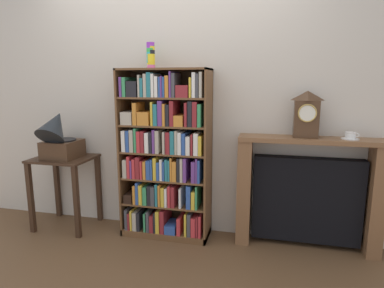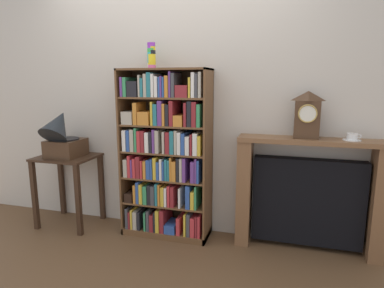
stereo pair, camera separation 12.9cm
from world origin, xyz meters
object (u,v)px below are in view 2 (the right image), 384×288
object	(u,v)px
gramophone	(62,135)
fireplace_mantel	(307,196)
cup_stack	(152,56)
mantel_clock	(307,115)
bookshelf	(165,157)
side_table_left	(68,174)
teacup_with_saucer	(352,137)

from	to	relation	value
gramophone	fireplace_mantel	world-z (taller)	gramophone
cup_stack	mantel_clock	world-z (taller)	cup_stack
bookshelf	side_table_left	xyz separation A→B (m)	(-1.04, -0.06, -0.23)
cup_stack	fireplace_mantel	xyz separation A→B (m)	(1.41, 0.04, -1.20)
teacup_with_saucer	cup_stack	bearing A→B (deg)	-179.24
fireplace_mantel	mantel_clock	world-z (taller)	mantel_clock
side_table_left	gramophone	size ratio (longest dim) A/B	1.37
side_table_left	teacup_with_saucer	world-z (taller)	teacup_with_saucer
side_table_left	teacup_with_saucer	bearing A→B (deg)	2.43
cup_stack	side_table_left	size ratio (longest dim) A/B	0.32
bookshelf	gramophone	bearing A→B (deg)	-173.96
bookshelf	side_table_left	size ratio (longest dim) A/B	2.18
fireplace_mantel	teacup_with_saucer	world-z (taller)	teacup_with_saucer
gramophone	mantel_clock	world-z (taller)	mantel_clock
cup_stack	side_table_left	bearing A→B (deg)	-174.46
bookshelf	teacup_with_saucer	size ratio (longest dim) A/B	11.09
bookshelf	teacup_with_saucer	xyz separation A→B (m)	(1.59, 0.05, 0.25)
side_table_left	bookshelf	bearing A→B (deg)	3.34
bookshelf	mantel_clock	world-z (taller)	bookshelf
cup_stack	gramophone	bearing A→B (deg)	-171.40
side_table_left	teacup_with_saucer	xyz separation A→B (m)	(2.63, 0.11, 0.48)
fireplace_mantel	teacup_with_saucer	xyz separation A→B (m)	(0.31, -0.02, 0.53)
cup_stack	fireplace_mantel	world-z (taller)	cup_stack
fireplace_mantel	mantel_clock	xyz separation A→B (m)	(-0.05, -0.02, 0.70)
gramophone	teacup_with_saucer	world-z (taller)	gramophone
cup_stack	side_table_left	xyz separation A→B (m)	(-0.91, -0.09, -1.15)
teacup_with_saucer	bookshelf	bearing A→B (deg)	-178.17
bookshelf	gramophone	distance (m)	1.06
fireplace_mantel	cup_stack	bearing A→B (deg)	-178.18
side_table_left	fireplace_mantel	world-z (taller)	fireplace_mantel
mantel_clock	cup_stack	bearing A→B (deg)	-179.15
teacup_with_saucer	gramophone	bearing A→B (deg)	-176.50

